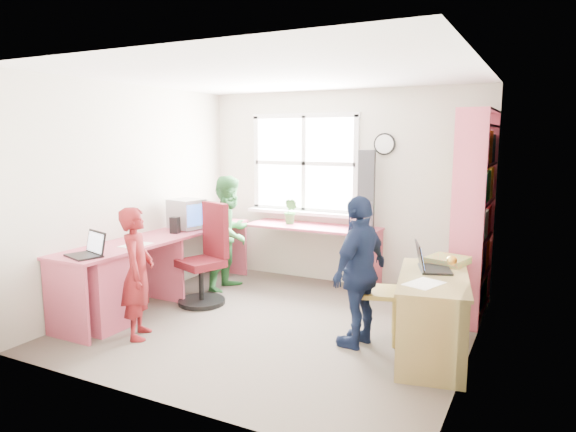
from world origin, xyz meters
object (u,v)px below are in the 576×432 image
object	(u,v)px
crt_monitor	(187,214)
laptop_right	(429,264)
laptop_left	(89,250)
person_navy	(360,272)
swivel_chair	(207,261)
bookshelf	(474,219)
cd_tower	(366,190)
person_green	(230,233)
potted_plant	(291,211)
wooden_chair	(367,284)
l_desk	(153,271)
right_desk	(433,298)
person_red	(138,273)

from	to	relation	value
crt_monitor	laptop_right	distance (m)	2.95
laptop_left	person_navy	bearing A→B (deg)	38.58
swivel_chair	laptop_left	size ratio (longest dim) A/B	2.84
bookshelf	cd_tower	xyz separation A→B (m)	(-1.26, 0.34, 0.21)
laptop_right	laptop_left	bearing A→B (deg)	92.71
laptop_left	person_green	world-z (taller)	person_green
crt_monitor	potted_plant	world-z (taller)	crt_monitor
bookshelf	potted_plant	distance (m)	2.21
wooden_chair	crt_monitor	world-z (taller)	crt_monitor
wooden_chair	crt_monitor	size ratio (longest dim) A/B	2.23
l_desk	right_desk	world-z (taller)	l_desk
right_desk	swivel_chair	bearing A→B (deg)	162.49
bookshelf	person_green	bearing A→B (deg)	-172.52
person_red	laptop_right	bearing A→B (deg)	-98.60
cd_tower	swivel_chair	bearing A→B (deg)	-149.02
swivel_chair	wooden_chair	bearing A→B (deg)	14.91
laptop_left	crt_monitor	bearing A→B (deg)	109.96
l_desk	potted_plant	bearing A→B (deg)	65.75
person_red	person_green	xyz separation A→B (m)	(-0.09, 1.67, 0.08)
person_navy	cd_tower	bearing A→B (deg)	-151.81
cd_tower	person_green	world-z (taller)	cd_tower
swivel_chair	laptop_left	bearing A→B (deg)	-87.92
swivel_chair	wooden_chair	distance (m)	1.92
cd_tower	potted_plant	bearing A→B (deg)	176.19
crt_monitor	person_red	bearing A→B (deg)	-57.94
laptop_left	potted_plant	size ratio (longest dim) A/B	1.20
right_desk	person_navy	world-z (taller)	person_navy
bookshelf	person_green	size ratio (longest dim) A/B	1.52
cd_tower	potted_plant	world-z (taller)	cd_tower
l_desk	cd_tower	distance (m)	2.60
laptop_left	right_desk	bearing A→B (deg)	35.43
bookshelf	potted_plant	xyz separation A→B (m)	(-2.20, 0.22, -0.09)
wooden_chair	person_green	world-z (taller)	person_green
person_green	cd_tower	bearing A→B (deg)	-65.59
l_desk	person_green	bearing A→B (deg)	78.23
laptop_left	person_navy	world-z (taller)	person_navy
right_desk	wooden_chair	xyz separation A→B (m)	(-0.61, 0.11, 0.01)
potted_plant	person_green	distance (m)	0.81
person_red	swivel_chair	bearing A→B (deg)	-29.40
person_navy	potted_plant	bearing A→B (deg)	-125.10
l_desk	laptop_left	size ratio (longest dim) A/B	7.53
wooden_chair	cd_tower	xyz separation A→B (m)	(-0.51, 1.46, 0.71)
right_desk	cd_tower	world-z (taller)	cd_tower
l_desk	right_desk	distance (m)	2.83
laptop_left	potted_plant	world-z (taller)	potted_plant
crt_monitor	laptop_left	size ratio (longest dim) A/B	1.07
laptop_left	person_red	bearing A→B (deg)	36.22
l_desk	cd_tower	size ratio (longest dim) A/B	3.16
swivel_chair	laptop_left	world-z (taller)	swivel_chair
bookshelf	laptop_right	bearing A→B (deg)	-102.04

